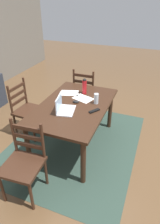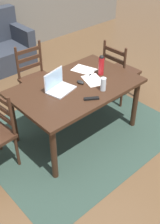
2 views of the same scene
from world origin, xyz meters
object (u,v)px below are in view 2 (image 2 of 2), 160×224
chair_right_far (120,72)px  laptop (58,85)px  computer_mouse (80,82)px  dining_table (76,92)px  drinking_glass (103,84)px  water_bottle (101,65)px  tv_remote (91,98)px  chair_far_head (37,79)px

chair_right_far → laptop: laptop is taller
chair_right_far → computer_mouse: chair_right_far is taller
dining_table → computer_mouse: computer_mouse is taller
chair_right_far → computer_mouse: 1.04m
dining_table → drinking_glass: bearing=-61.1°
drinking_glass → computer_mouse: size_ratio=1.59×
water_bottle → computer_mouse: water_bottle is taller
chair_right_far → drinking_glass: (-0.89, -0.49, 0.36)m
dining_table → drinking_glass: 0.37m
dining_table → tv_remote: 0.36m
tv_remote → drinking_glass: bearing=-44.6°
dining_table → chair_right_far: 1.09m
chair_right_far → drinking_glass: 1.08m
chair_far_head → chair_right_far: 1.24m
chair_far_head → chair_right_far: size_ratio=1.00×
water_bottle → drinking_glass: bearing=-132.4°
dining_table → chair_far_head: 0.88m
dining_table → water_bottle: (0.42, -0.01, 0.22)m
water_bottle → tv_remote: bearing=-146.0°
chair_far_head → tv_remote: bearing=-93.6°
water_bottle → tv_remote: 0.61m
dining_table → water_bottle: bearing=-1.1°
chair_far_head → laptop: size_ratio=2.64×
tv_remote → chair_far_head: bearing=29.9°
water_bottle → chair_far_head: bearing=115.7°
chair_far_head → water_bottle: bearing=-64.3°
drinking_glass → computer_mouse: (-0.09, 0.29, -0.06)m
chair_far_head → computer_mouse: (0.07, -0.86, 0.29)m
chair_far_head → tv_remote: chair_far_head is taller
laptop → tv_remote: (0.14, -0.41, -0.05)m
water_bottle → computer_mouse: bearing=178.1°
chair_right_far → tv_remote: bearing=-154.6°
laptop → tv_remote: size_ratio=2.12×
water_bottle → tv_remote: water_bottle is taller
chair_right_far → drinking_glass: chair_right_far is taller
laptop → drinking_glass: size_ratio=2.26×
dining_table → tv_remote: tv_remote is taller
computer_mouse → tv_remote: 0.37m
dining_table → laptop: bearing=161.3°
chair_far_head → laptop: (-0.22, -0.78, 0.33)m
computer_mouse → chair_right_far: bearing=4.0°
dining_table → computer_mouse: 0.13m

